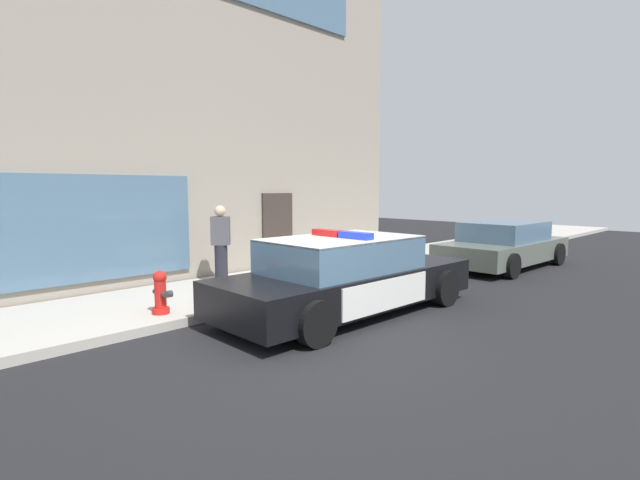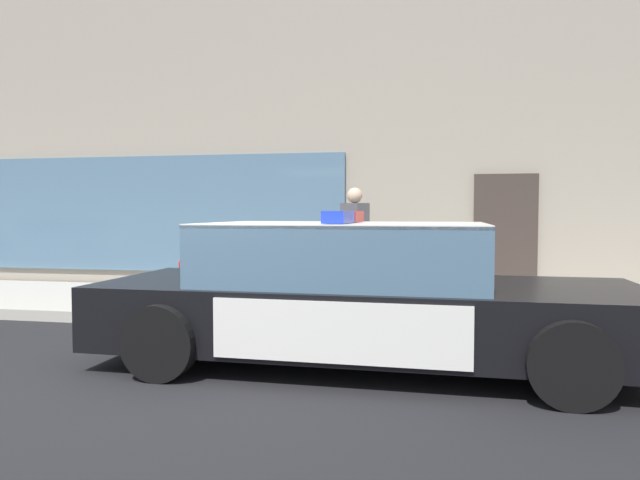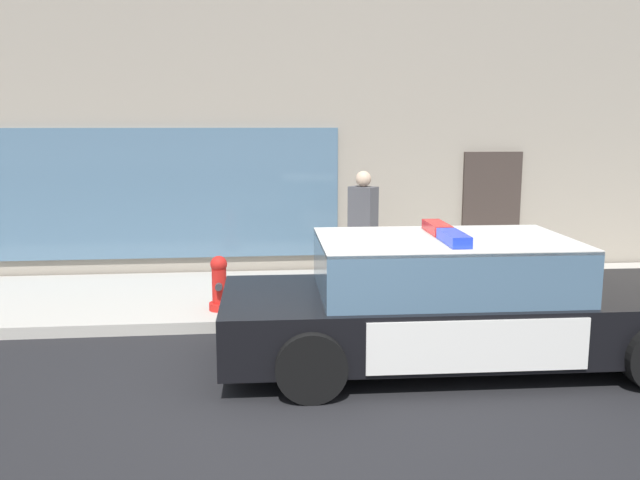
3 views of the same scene
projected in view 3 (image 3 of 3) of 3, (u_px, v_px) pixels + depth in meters
name	position (u px, v px, depth m)	size (l,w,h in m)	color
ground	(291.00, 403.00, 6.30)	(48.00, 48.00, 0.00)	black
sidewalk	(277.00, 297.00, 9.82)	(48.00, 2.86, 0.15)	#B2ADA3
storefront_building	(137.00, 16.00, 15.42)	(21.97, 10.88, 9.99)	gray
police_cruiser	(456.00, 302.00, 7.26)	(5.17, 2.16, 1.49)	black
fire_hydrant	(220.00, 284.00, 8.80)	(0.34, 0.39, 0.73)	red
pedestrian_on_sidewalk	(363.00, 226.00, 10.35)	(0.47, 0.46, 1.71)	#23232D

